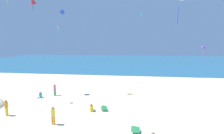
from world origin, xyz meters
TOP-DOWN VIEW (x-y plane):
  - ground_plane at (0.00, 10.00)m, footprint 120.00×120.00m
  - ocean_water at (0.00, 55.43)m, footprint 120.00×60.00m
  - beach_chair_mid_beach at (-0.77, 7.61)m, footprint 0.57×0.62m
  - beach_chair_far_left at (2.18, 3.96)m, footprint 0.72×0.74m
  - beach_chair_near_camera at (1.53, 13.25)m, footprint 0.73×0.64m
  - person_1 at (-9.25, 5.45)m, footprint 0.32×0.32m
  - person_3 at (-4.32, 4.42)m, footprint 0.32×0.32m
  - person_4 at (-9.02, 10.42)m, footprint 0.64×0.63m
  - person_5 at (-1.93, 7.34)m, footprint 0.61×0.63m
  - person_6 at (-7.69, 11.47)m, footprint 0.40×0.40m
  - kite_teal at (3.30, 27.00)m, footprint 0.31×0.60m
  - kite_purple at (9.90, 12.81)m, footprint 0.72×0.76m
  - kite_green at (-5.65, 8.88)m, footprint 0.28×0.46m
  - kite_blue at (-10.86, 21.86)m, footprint 0.82×0.60m
  - kite_red at (-10.35, 12.22)m, footprint 0.75×0.95m

SIDE VIEW (x-z plane):
  - ground_plane at x=0.00m, z-range 0.00..0.00m
  - ocean_water at x=0.00m, z-range 0.00..0.05m
  - beach_chair_mid_beach at x=-0.77m, z-range -0.03..0.49m
  - beach_chair_far_left at x=2.18m, z-range -0.04..0.53m
  - person_5 at x=-1.93m, z-range -0.09..0.63m
  - person_4 at x=-9.02m, z-range -0.10..0.64m
  - beach_chair_near_camera at x=1.53m, z-range -0.03..0.58m
  - person_1 at x=-9.25m, z-range 0.11..1.54m
  - person_6 at x=-7.69m, z-range 0.11..1.57m
  - person_3 at x=-4.32m, z-range 0.12..1.62m
  - kite_purple at x=9.90m, z-range 5.33..6.66m
  - kite_green at x=-5.65m, z-range 7.16..8.58m
  - kite_red at x=-10.35m, z-range 10.73..12.43m
  - kite_blue at x=-10.86m, z-range 11.17..12.88m
  - kite_teal at x=3.30m, z-range 11.80..12.76m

